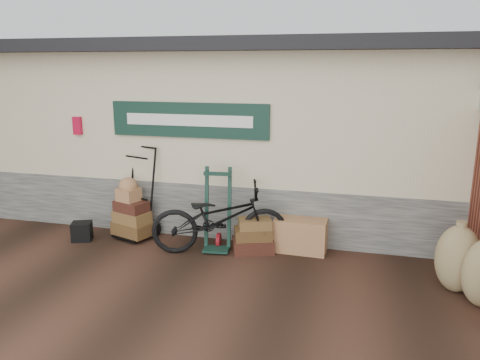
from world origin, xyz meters
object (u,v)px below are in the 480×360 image
at_px(green_barrow, 217,210).
at_px(suitcase_stack, 253,235).
at_px(bicycle, 219,215).
at_px(porter_trolley, 138,191).
at_px(wicker_hamper, 301,234).
at_px(black_trunk, 82,231).

relative_size(green_barrow, suitcase_stack, 2.11).
xyz_separation_m(green_barrow, bicycle, (0.07, -0.12, -0.04)).
relative_size(porter_trolley, green_barrow, 1.19).
xyz_separation_m(green_barrow, suitcase_stack, (0.56, 0.02, -0.37)).
bearing_deg(bicycle, wicker_hamper, -87.60).
bearing_deg(wicker_hamper, bicycle, -160.92).
relative_size(green_barrow, wicker_hamper, 1.63).
bearing_deg(porter_trolley, suitcase_stack, 12.68).
relative_size(suitcase_stack, bicycle, 0.30).
relative_size(green_barrow, black_trunk, 4.20).
relative_size(porter_trolley, bicycle, 0.74).
bearing_deg(green_barrow, wicker_hamper, 6.44).
bearing_deg(green_barrow, bicycle, -66.91).
bearing_deg(suitcase_stack, bicycle, -164.20).
distance_m(porter_trolley, green_barrow, 1.47).
height_order(wicker_hamper, black_trunk, wicker_hamper).
bearing_deg(porter_trolley, black_trunk, -131.98).
distance_m(suitcase_stack, wicker_hamper, 0.75).
bearing_deg(green_barrow, suitcase_stack, -4.58).
height_order(green_barrow, bicycle, green_barrow).
relative_size(black_trunk, bicycle, 0.15).
distance_m(green_barrow, suitcase_stack, 0.67).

